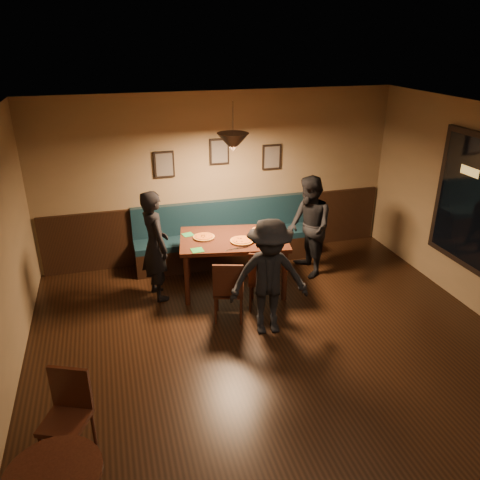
# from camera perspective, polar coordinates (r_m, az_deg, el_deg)

# --- Properties ---
(floor) EXTENTS (7.00, 7.00, 0.00)m
(floor) POSITION_cam_1_polar(r_m,az_deg,el_deg) (5.66, 6.47, -16.40)
(floor) COLOR black
(floor) RESTS_ON ground
(ceiling) EXTENTS (7.00, 7.00, 0.00)m
(ceiling) POSITION_cam_1_polar(r_m,az_deg,el_deg) (4.43, 8.14, 12.63)
(ceiling) COLOR silver
(ceiling) RESTS_ON ground
(wall_back) EXTENTS (6.00, 0.00, 6.00)m
(wall_back) POSITION_cam_1_polar(r_m,az_deg,el_deg) (7.99, -2.49, 7.43)
(wall_back) COLOR #8C704F
(wall_back) RESTS_ON ground
(wainscot) EXTENTS (5.88, 0.06, 1.00)m
(wainscot) POSITION_cam_1_polar(r_m,az_deg,el_deg) (8.26, -2.33, 1.37)
(wainscot) COLOR black
(wainscot) RESTS_ON ground
(booth_bench) EXTENTS (3.00, 0.60, 1.00)m
(booth_bench) POSITION_cam_1_polar(r_m,az_deg,el_deg) (8.02, -1.87, 0.67)
(booth_bench) COLOR #0F232D
(booth_bench) RESTS_ON ground
(picture_left) EXTENTS (0.32, 0.04, 0.42)m
(picture_left) POSITION_cam_1_polar(r_m,az_deg,el_deg) (7.74, -9.04, 8.91)
(picture_left) COLOR black
(picture_left) RESTS_ON wall_back
(picture_center) EXTENTS (0.32, 0.04, 0.42)m
(picture_center) POSITION_cam_1_polar(r_m,az_deg,el_deg) (7.85, -2.49, 10.52)
(picture_center) COLOR black
(picture_center) RESTS_ON wall_back
(picture_right) EXTENTS (0.32, 0.04, 0.42)m
(picture_right) POSITION_cam_1_polar(r_m,az_deg,el_deg) (8.14, 3.79, 9.87)
(picture_right) COLOR black
(picture_right) RESTS_ON wall_back
(pendant_lamp) EXTENTS (0.44, 0.44, 0.25)m
(pendant_lamp) POSITION_cam_1_polar(r_m,az_deg,el_deg) (6.60, -0.85, 11.59)
(pendant_lamp) COLOR black
(pendant_lamp) RESTS_ON ceiling
(dining_table) EXTENTS (1.72, 1.27, 0.84)m
(dining_table) POSITION_cam_1_polar(r_m,az_deg,el_deg) (7.21, -0.76, -2.79)
(dining_table) COLOR black
(dining_table) RESTS_ON floor
(chair_near_left) EXTENTS (0.49, 0.49, 0.90)m
(chair_near_left) POSITION_cam_1_polar(r_m,az_deg,el_deg) (6.46, -1.37, -5.85)
(chair_near_left) COLOR black
(chair_near_left) RESTS_ON floor
(chair_near_right) EXTENTS (0.52, 0.52, 0.91)m
(chair_near_right) POSITION_cam_1_polar(r_m,az_deg,el_deg) (6.73, 2.87, -4.54)
(chair_near_right) COLOR black
(chair_near_right) RESTS_ON floor
(diner_left) EXTENTS (0.53, 0.68, 1.64)m
(diner_left) POSITION_cam_1_polar(r_m,az_deg,el_deg) (6.93, -10.09, -0.66)
(diner_left) COLOR black
(diner_left) RESTS_ON floor
(diner_right) EXTENTS (0.62, 0.79, 1.62)m
(diner_right) POSITION_cam_1_polar(r_m,az_deg,el_deg) (7.57, 8.25, 1.53)
(diner_right) COLOR black
(diner_right) RESTS_ON floor
(diner_front) EXTENTS (1.07, 0.69, 1.57)m
(diner_front) POSITION_cam_1_polar(r_m,az_deg,el_deg) (6.04, 3.50, -4.52)
(diner_front) COLOR black
(diner_front) RESTS_ON floor
(pizza_a) EXTENTS (0.41, 0.41, 0.04)m
(pizza_a) POSITION_cam_1_polar(r_m,az_deg,el_deg) (7.03, -4.33, 0.36)
(pizza_a) COLOR orange
(pizza_a) RESTS_ON dining_table
(pizza_b) EXTENTS (0.45, 0.45, 0.04)m
(pizza_b) POSITION_cam_1_polar(r_m,az_deg,el_deg) (6.88, 0.23, -0.09)
(pizza_b) COLOR #C77225
(pizza_b) RESTS_ON dining_table
(pizza_c) EXTENTS (0.45, 0.45, 0.04)m
(pizza_c) POSITION_cam_1_polar(r_m,az_deg,el_deg) (7.25, 2.77, 1.14)
(pizza_c) COLOR orange
(pizza_c) RESTS_ON dining_table
(soda_glass) EXTENTS (0.07, 0.07, 0.14)m
(soda_glass) POSITION_cam_1_polar(r_m,az_deg,el_deg) (6.90, 4.37, 0.35)
(soda_glass) COLOR black
(soda_glass) RESTS_ON dining_table
(tabasco_bottle) EXTENTS (0.03, 0.03, 0.13)m
(tabasco_bottle) POSITION_cam_1_polar(r_m,az_deg,el_deg) (7.12, 3.37, 1.08)
(tabasco_bottle) COLOR #8C1004
(tabasco_bottle) RESTS_ON dining_table
(napkin_a) EXTENTS (0.19, 0.19, 0.01)m
(napkin_a) POSITION_cam_1_polar(r_m,az_deg,el_deg) (7.18, -6.24, 0.64)
(napkin_a) COLOR #207839
(napkin_a) RESTS_ON dining_table
(napkin_b) EXTENTS (0.18, 0.18, 0.01)m
(napkin_b) POSITION_cam_1_polar(r_m,az_deg,el_deg) (6.65, -5.13, -1.22)
(napkin_b) COLOR #217B2D
(napkin_b) RESTS_ON dining_table
(cutlery_set) EXTENTS (0.21, 0.06, 0.00)m
(cutlery_set) POSITION_cam_1_polar(r_m,az_deg,el_deg) (6.67, -0.40, -1.05)
(cutlery_set) COLOR silver
(cutlery_set) RESTS_ON dining_table
(cafe_chair_far) EXTENTS (0.51, 0.51, 0.87)m
(cafe_chair_far) POSITION_cam_1_polar(r_m,az_deg,el_deg) (4.83, -20.20, -19.52)
(cafe_chair_far) COLOR black
(cafe_chair_far) RESTS_ON floor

